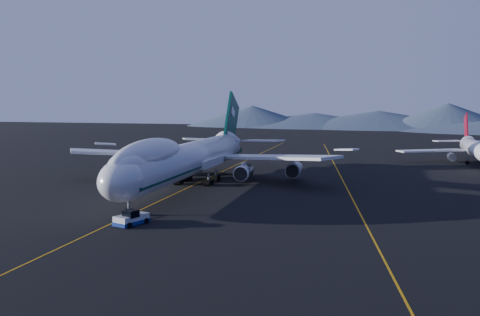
# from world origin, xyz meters

# --- Properties ---
(ground) EXTENTS (500.00, 500.00, 0.00)m
(ground) POSITION_xyz_m (0.00, 0.00, 0.00)
(ground) COLOR black
(ground) RESTS_ON ground
(taxiway_line_main) EXTENTS (0.25, 220.00, 0.01)m
(taxiway_line_main) POSITION_xyz_m (0.00, 0.00, 0.01)
(taxiway_line_main) COLOR #CB880B
(taxiway_line_main) RESTS_ON ground
(taxiway_line_side) EXTENTS (28.08, 198.09, 0.01)m
(taxiway_line_side) POSITION_xyz_m (30.00, 10.00, 0.01)
(taxiway_line_side) COLOR #CB880B
(taxiway_line_side) RESTS_ON ground
(boeing_747) EXTENTS (59.62, 72.43, 19.37)m
(boeing_747) POSITION_xyz_m (0.00, 0.03, 5.81)
(boeing_747) COLOR silver
(boeing_747) RESTS_ON ground
(pushback_tug) EXTENTS (4.08, 5.56, 2.18)m
(pushback_tug) POSITION_xyz_m (3.00, -31.78, 0.69)
(pushback_tug) COLOR silver
(pushback_tug) RESTS_ON ground
(second_jet) EXTENTS (41.57, 46.96, 13.36)m
(second_jet) POSITION_xyz_m (61.85, 53.29, 4.04)
(second_jet) COLOR silver
(second_jet) RESTS_ON ground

